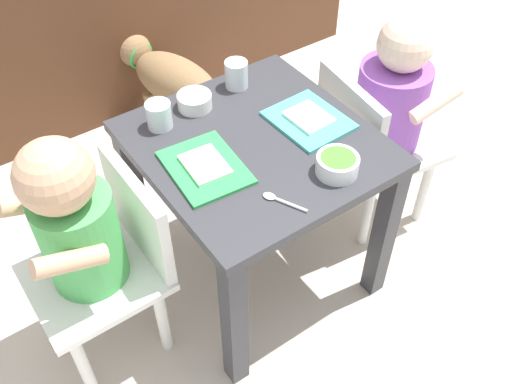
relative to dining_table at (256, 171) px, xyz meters
The scene contains 12 objects.
ground_plane 0.37m from the dining_table, ahead, with size 7.00×7.00×0.00m, color beige.
dining_table is the anchor object (origin of this frame).
seated_child_left 0.41m from the dining_table, behind, with size 0.28×0.28×0.64m.
seated_child_right 0.41m from the dining_table, ahead, with size 0.31×0.31×0.63m.
dog 0.70m from the dining_table, 79.18° to the left, with size 0.25×0.45×0.30m.
food_tray_left 0.17m from the dining_table, behind, with size 0.16×0.20×0.02m.
food_tray_right 0.17m from the dining_table, ahead, with size 0.16×0.18×0.02m.
water_cup_left 0.25m from the dining_table, 131.21° to the left, with size 0.06×0.06×0.06m.
water_cup_right 0.25m from the dining_table, 67.62° to the left, with size 0.06×0.06×0.07m.
cereal_bowl_left_side 0.22m from the dining_table, 104.18° to the left, with size 0.08×0.08×0.04m.
cereal_bowl_right_side 0.23m from the dining_table, 66.11° to the right, with size 0.09×0.09×0.04m.
spoon_by_left_tray 0.21m from the dining_table, 110.66° to the right, with size 0.05×0.10×0.01m.
Camera 1 is at (-0.57, -0.81, 1.29)m, focal length 40.59 mm.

